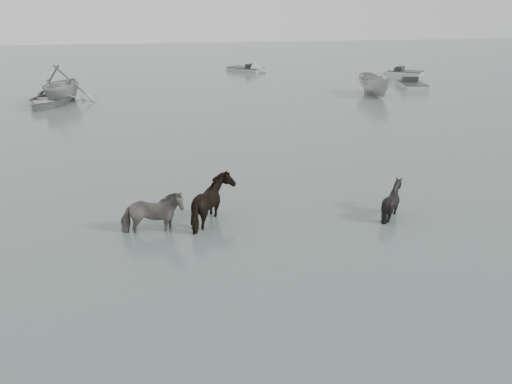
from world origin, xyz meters
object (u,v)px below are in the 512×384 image
Objects in this scene: pony_black at (393,194)px; pony_dark at (214,195)px; pony_pinto at (152,208)px; rowboat_lead at (49,98)px.

pony_dark is at bearing 76.54° from pony_black.
rowboat_lead is at bearing 18.68° from pony_pinto.
pony_dark is at bearing -52.66° from rowboat_lead.
pony_dark reaches higher than rowboat_lead.
rowboat_lead is at bearing 25.71° from pony_dark.
rowboat_lead is at bearing 26.28° from pony_black.
pony_pinto is 1.06× the size of pony_dark.
pony_black is 24.54m from rowboat_lead.
rowboat_lead is (-6.78, 20.09, -0.28)m from pony_pinto.
pony_pinto is at bearing 81.24° from pony_black.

